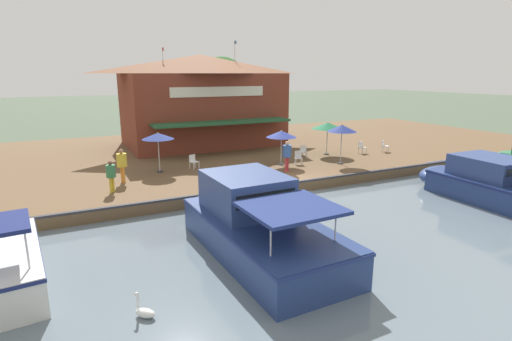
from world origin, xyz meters
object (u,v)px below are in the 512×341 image
at_px(person_near_entrance, 287,152).
at_px(cafe_chair_back_row_seat, 298,157).
at_px(cafe_chair_beside_entrance, 384,145).
at_px(tree_downstream_bank, 221,85).
at_px(cafe_chair_under_first_umbrella, 303,151).
at_px(motorboat_nearest_quay, 0,259).
at_px(patio_umbrella_near_quay_edge, 158,136).
at_px(person_mid_patio, 111,173).
at_px(motorboat_fourth_along, 251,221).
at_px(person_at_quay_edge, 122,161).
at_px(waterfront_restaurant, 202,100).
at_px(patio_umbrella_mid_patio_right, 281,134).
at_px(patio_umbrella_mid_patio_left, 342,128).
at_px(cafe_chair_mid_patio, 362,147).
at_px(swan, 145,312).
at_px(motorboat_distant_upstream, 496,185).
at_px(patio_umbrella_back_row, 328,126).
at_px(cafe_chair_facing_river, 194,161).

bearing_deg(person_near_entrance, cafe_chair_back_row_seat, 129.01).
bearing_deg(cafe_chair_beside_entrance, tree_downstream_bank, -153.66).
xyz_separation_m(cafe_chair_under_first_umbrella, motorboat_nearest_quay, (9.26, -16.98, -0.34)).
bearing_deg(motorboat_nearest_quay, patio_umbrella_near_quay_edge, 143.37).
distance_m(person_mid_patio, motorboat_fourth_along, 8.54).
bearing_deg(cafe_chair_under_first_umbrella, person_at_quay_edge, -84.41).
height_order(waterfront_restaurant, cafe_chair_back_row_seat, waterfront_restaurant).
relative_size(patio_umbrella_mid_patio_right, patio_umbrella_mid_patio_left, 0.87).
relative_size(patio_umbrella_near_quay_edge, motorboat_nearest_quay, 0.39).
distance_m(waterfront_restaurant, cafe_chair_under_first_umbrella, 10.05).
distance_m(cafe_chair_mid_patio, cafe_chair_beside_entrance, 1.93).
relative_size(motorboat_fourth_along, swan, 12.73).
relative_size(waterfront_restaurant, patio_umbrella_mid_patio_right, 5.60).
bearing_deg(patio_umbrella_mid_patio_left, motorboat_distant_upstream, 20.24).
bearing_deg(motorboat_nearest_quay, patio_umbrella_back_row, 116.53).
height_order(patio_umbrella_back_row, motorboat_fourth_along, patio_umbrella_back_row).
bearing_deg(person_at_quay_edge, cafe_chair_back_row_seat, 88.20).
bearing_deg(cafe_chair_back_row_seat, cafe_chair_mid_patio, 99.72).
relative_size(cafe_chair_under_first_umbrella, tree_downstream_bank, 0.12).
bearing_deg(motorboat_distant_upstream, tree_downstream_bank, -169.03).
relative_size(cafe_chair_mid_patio, swan, 1.23).
height_order(cafe_chair_facing_river, person_near_entrance, person_near_entrance).
relative_size(cafe_chair_mid_patio, cafe_chair_beside_entrance, 1.00).
distance_m(person_near_entrance, swan, 14.79).
height_order(waterfront_restaurant, patio_umbrella_mid_patio_left, waterfront_restaurant).
distance_m(cafe_chair_beside_entrance, motorboat_fourth_along, 18.35).
bearing_deg(patio_umbrella_back_row, motorboat_fourth_along, -46.26).
xyz_separation_m(patio_umbrella_near_quay_edge, person_near_entrance, (3.19, 6.85, -0.99)).
xyz_separation_m(cafe_chair_back_row_seat, motorboat_fourth_along, (8.84, -7.61, -0.05)).
bearing_deg(cafe_chair_under_first_umbrella, person_near_entrance, -46.44).
bearing_deg(person_mid_patio, cafe_chair_back_row_seat, 96.36).
distance_m(cafe_chair_beside_entrance, motorboat_nearest_quay, 25.13).
relative_size(waterfront_restaurant, motorboat_nearest_quay, 2.02).
distance_m(waterfront_restaurant, patio_umbrella_mid_patio_left, 12.46).
bearing_deg(person_at_quay_edge, patio_umbrella_mid_patio_right, 90.25).
relative_size(cafe_chair_back_row_seat, swan, 1.23).
height_order(person_at_quay_edge, swan, person_at_quay_edge).
bearing_deg(tree_downstream_bank, cafe_chair_under_first_umbrella, 2.36).
height_order(patio_umbrella_back_row, tree_downstream_bank, tree_downstream_bank).
relative_size(waterfront_restaurant, motorboat_distant_upstream, 1.37).
distance_m(person_mid_patio, tree_downstream_bank, 21.05).
xyz_separation_m(motorboat_distant_upstream, motorboat_fourth_along, (-0.61, -13.22, 0.14)).
height_order(patio_umbrella_near_quay_edge, tree_downstream_bank, tree_downstream_bank).
distance_m(person_near_entrance, motorboat_nearest_quay, 15.39).
height_order(cafe_chair_mid_patio, swan, cafe_chair_mid_patio).
relative_size(patio_umbrella_near_quay_edge, person_at_quay_edge, 1.30).
height_order(patio_umbrella_near_quay_edge, patio_umbrella_mid_patio_right, patio_umbrella_near_quay_edge).
distance_m(person_near_entrance, person_at_quay_edge, 9.30).
height_order(person_mid_patio, swan, person_mid_patio).
height_order(cafe_chair_back_row_seat, motorboat_distant_upstream, motorboat_distant_upstream).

